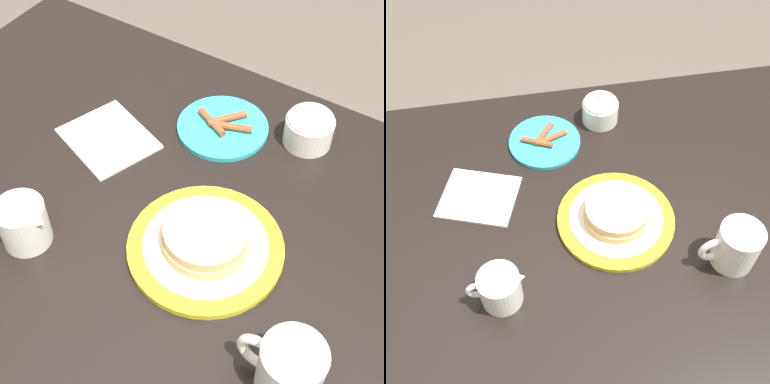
{
  "view_description": "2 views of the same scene",
  "coord_description": "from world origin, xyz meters",
  "views": [
    {
      "loc": [
        -0.31,
        0.47,
        1.53
      ],
      "look_at": [
        0.03,
        -0.07,
        0.78
      ],
      "focal_mm": 55.0,
      "sensor_mm": 36.0,
      "label": 1
    },
    {
      "loc": [
        0.14,
        0.56,
        1.61
      ],
      "look_at": [
        0.03,
        -0.07,
        0.78
      ],
      "focal_mm": 45.0,
      "sensor_mm": 36.0,
      "label": 2
    }
  ],
  "objects": [
    {
      "name": "coffee_mug",
      "position": [
        -0.25,
        0.13,
        0.81
      ],
      "size": [
        0.12,
        0.09,
        0.1
      ],
      "color": "silver",
      "rests_on": "dining_table"
    },
    {
      "name": "sugar_bowl",
      "position": [
        -0.07,
        -0.31,
        0.79
      ],
      "size": [
        0.09,
        0.09,
        0.08
      ],
      "color": "silver",
      "rests_on": "dining_table"
    },
    {
      "name": "creamer_pitcher",
      "position": [
        0.22,
        0.14,
        0.8
      ],
      "size": [
        0.12,
        0.08,
        0.09
      ],
      "color": "silver",
      "rests_on": "dining_table"
    },
    {
      "name": "dining_table",
      "position": [
        0.0,
        0.0,
        0.63
      ],
      "size": [
        1.36,
        0.88,
        0.75
      ],
      "color": "black",
      "rests_on": "ground_plane"
    },
    {
      "name": "napkin",
      "position": [
        0.25,
        -0.12,
        0.76
      ],
      "size": [
        0.2,
        0.19,
        0.01
      ],
      "color": "silver",
      "rests_on": "dining_table"
    },
    {
      "name": "side_plate_bacon",
      "position": [
        0.08,
        -0.26,
        0.76
      ],
      "size": [
        0.17,
        0.17,
        0.02
      ],
      "color": "#2DADBC",
      "rests_on": "dining_table"
    },
    {
      "name": "pancake_plate",
      "position": [
        -0.04,
        -0.0,
        0.77
      ],
      "size": [
        0.25,
        0.25,
        0.05
      ],
      "color": "gold",
      "rests_on": "dining_table"
    },
    {
      "name": "ground_plane",
      "position": [
        0.0,
        0.0,
        0.0
      ],
      "size": [
        8.0,
        8.0,
        0.0
      ],
      "primitive_type": "plane",
      "color": "#51473F"
    }
  ]
}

